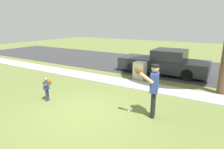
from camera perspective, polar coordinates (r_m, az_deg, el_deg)
ground_plane at (r=9.69m, az=5.10°, el=-3.10°), size 48.00×48.00×0.00m
sidewalk_strip at (r=9.77m, az=5.36°, el=-2.77°), size 36.00×1.20×0.06m
road_surface at (r=14.30m, az=14.16°, el=2.57°), size 36.00×6.80×0.02m
person_adult at (r=6.25m, az=12.15°, el=-3.15°), size 0.69×0.76×1.78m
person_child at (r=7.89m, az=-18.77°, el=-3.19°), size 0.49×0.35×1.01m
baseball at (r=6.86m, az=4.95°, el=-10.82°), size 0.07×0.07×0.07m
utility_cabinet at (r=10.58m, az=8.29°, el=1.13°), size 0.61×0.57×0.97m
parked_pickup_dark at (r=12.05m, az=15.20°, el=3.40°), size 5.20×1.95×1.48m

